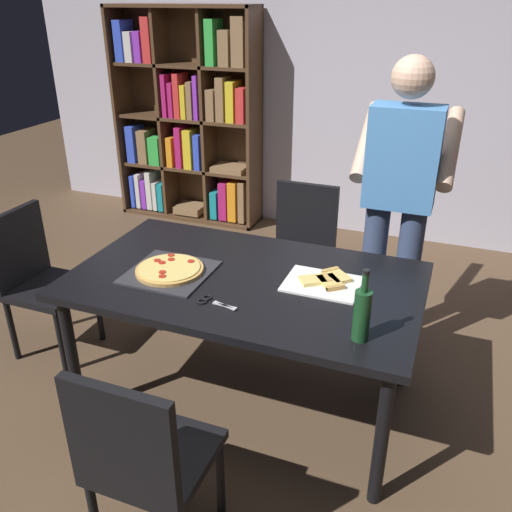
{
  "coord_description": "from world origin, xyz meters",
  "views": [
    {
      "loc": [
        0.9,
        -2.18,
        2.01
      ],
      "look_at": [
        0.0,
        0.15,
        0.8
      ],
      "focal_mm": 37.78,
      "sensor_mm": 36.0,
      "label": 1
    }
  ],
  "objects_px": {
    "chair_left_end": "(37,274)",
    "wine_bottle": "(362,314)",
    "bookshelf": "(189,121)",
    "chair_far_side": "(301,244)",
    "kitchen_scissors": "(212,302)",
    "person_serving_pizza": "(399,196)",
    "dining_table": "(245,289)",
    "chair_near_camera": "(142,456)",
    "pepperoni_pizza_on_tray": "(170,270)"
  },
  "relations": [
    {
      "from": "wine_bottle",
      "to": "kitchen_scissors",
      "type": "height_order",
      "value": "wine_bottle"
    },
    {
      "from": "chair_left_end",
      "to": "pepperoni_pizza_on_tray",
      "type": "relative_size",
      "value": 2.24
    },
    {
      "from": "chair_left_end",
      "to": "bookshelf",
      "type": "distance_m",
      "value": 2.42
    },
    {
      "from": "dining_table",
      "to": "person_serving_pizza",
      "type": "distance_m",
      "value": 1.04
    },
    {
      "from": "chair_left_end",
      "to": "wine_bottle",
      "type": "distance_m",
      "value": 2.04
    },
    {
      "from": "dining_table",
      "to": "chair_left_end",
      "type": "xyz_separation_m",
      "value": [
        -1.35,
        0.0,
        -0.17
      ]
    },
    {
      "from": "chair_near_camera",
      "to": "bookshelf",
      "type": "height_order",
      "value": "bookshelf"
    },
    {
      "from": "chair_left_end",
      "to": "bookshelf",
      "type": "xyz_separation_m",
      "value": [
        -0.19,
        2.37,
        0.43
      ]
    },
    {
      "from": "bookshelf",
      "to": "kitchen_scissors",
      "type": "height_order",
      "value": "bookshelf"
    },
    {
      "from": "dining_table",
      "to": "wine_bottle",
      "type": "xyz_separation_m",
      "value": [
        0.64,
        -0.32,
        0.19
      ]
    },
    {
      "from": "person_serving_pizza",
      "to": "wine_bottle",
      "type": "xyz_separation_m",
      "value": [
        0.02,
        -1.1,
        -0.13
      ]
    },
    {
      "from": "chair_near_camera",
      "to": "wine_bottle",
      "type": "relative_size",
      "value": 2.85
    },
    {
      "from": "kitchen_scissors",
      "to": "chair_far_side",
      "type": "bearing_deg",
      "value": 87.82
    },
    {
      "from": "chair_left_end",
      "to": "pepperoni_pizza_on_tray",
      "type": "height_order",
      "value": "chair_left_end"
    },
    {
      "from": "chair_near_camera",
      "to": "wine_bottle",
      "type": "xyz_separation_m",
      "value": [
        0.64,
        0.67,
        0.36
      ]
    },
    {
      "from": "chair_left_end",
      "to": "pepperoni_pizza_on_tray",
      "type": "distance_m",
      "value": 1.01
    },
    {
      "from": "kitchen_scissors",
      "to": "person_serving_pizza",
      "type": "bearing_deg",
      "value": 57.78
    },
    {
      "from": "chair_far_side",
      "to": "pepperoni_pizza_on_tray",
      "type": "bearing_deg",
      "value": -108.83
    },
    {
      "from": "dining_table",
      "to": "bookshelf",
      "type": "height_order",
      "value": "bookshelf"
    },
    {
      "from": "bookshelf",
      "to": "pepperoni_pizza_on_tray",
      "type": "bearing_deg",
      "value": -64.73
    },
    {
      "from": "dining_table",
      "to": "bookshelf",
      "type": "bearing_deg",
      "value": 122.92
    },
    {
      "from": "chair_left_end",
      "to": "pepperoni_pizza_on_tray",
      "type": "xyz_separation_m",
      "value": [
        0.98,
        -0.1,
        0.25
      ]
    },
    {
      "from": "dining_table",
      "to": "chair_left_end",
      "type": "relative_size",
      "value": 1.91
    },
    {
      "from": "pepperoni_pizza_on_tray",
      "to": "chair_near_camera",
      "type": "bearing_deg",
      "value": -67.54
    },
    {
      "from": "chair_far_side",
      "to": "chair_left_end",
      "type": "xyz_separation_m",
      "value": [
        -1.35,
        -0.99,
        0.0
      ]
    },
    {
      "from": "chair_left_end",
      "to": "person_serving_pizza",
      "type": "relative_size",
      "value": 0.51
    },
    {
      "from": "bookshelf",
      "to": "person_serving_pizza",
      "type": "bearing_deg",
      "value": -36.62
    },
    {
      "from": "dining_table",
      "to": "chair_near_camera",
      "type": "relative_size",
      "value": 1.91
    },
    {
      "from": "pepperoni_pizza_on_tray",
      "to": "wine_bottle",
      "type": "distance_m",
      "value": 1.04
    },
    {
      "from": "bookshelf",
      "to": "wine_bottle",
      "type": "relative_size",
      "value": 6.17
    },
    {
      "from": "dining_table",
      "to": "chair_near_camera",
      "type": "height_order",
      "value": "chair_near_camera"
    },
    {
      "from": "chair_near_camera",
      "to": "bookshelf",
      "type": "xyz_separation_m",
      "value": [
        -1.54,
        3.37,
        0.43
      ]
    },
    {
      "from": "wine_bottle",
      "to": "chair_near_camera",
      "type": "bearing_deg",
      "value": -133.55
    },
    {
      "from": "chair_far_side",
      "to": "person_serving_pizza",
      "type": "bearing_deg",
      "value": -19.65
    },
    {
      "from": "chair_near_camera",
      "to": "wine_bottle",
      "type": "bearing_deg",
      "value": 46.45
    },
    {
      "from": "dining_table",
      "to": "kitchen_scissors",
      "type": "bearing_deg",
      "value": -99.76
    },
    {
      "from": "person_serving_pizza",
      "to": "pepperoni_pizza_on_tray",
      "type": "distance_m",
      "value": 1.34
    },
    {
      "from": "chair_left_end",
      "to": "chair_far_side",
      "type": "bearing_deg",
      "value": 36.4
    },
    {
      "from": "bookshelf",
      "to": "person_serving_pizza",
      "type": "relative_size",
      "value": 1.11
    },
    {
      "from": "bookshelf",
      "to": "wine_bottle",
      "type": "xyz_separation_m",
      "value": [
        2.17,
        -2.7,
        -0.07
      ]
    },
    {
      "from": "chair_near_camera",
      "to": "wine_bottle",
      "type": "distance_m",
      "value": 0.99
    },
    {
      "from": "dining_table",
      "to": "pepperoni_pizza_on_tray",
      "type": "distance_m",
      "value": 0.39
    },
    {
      "from": "chair_far_side",
      "to": "chair_left_end",
      "type": "relative_size",
      "value": 1.0
    },
    {
      "from": "chair_near_camera",
      "to": "pepperoni_pizza_on_tray",
      "type": "bearing_deg",
      "value": 112.46
    },
    {
      "from": "bookshelf",
      "to": "chair_left_end",
      "type": "bearing_deg",
      "value": -85.44
    },
    {
      "from": "chair_left_end",
      "to": "chair_near_camera",
      "type": "bearing_deg",
      "value": -36.4
    },
    {
      "from": "dining_table",
      "to": "person_serving_pizza",
      "type": "xyz_separation_m",
      "value": [
        0.62,
        0.77,
        0.32
      ]
    },
    {
      "from": "bookshelf",
      "to": "wine_bottle",
      "type": "bearing_deg",
      "value": -51.16
    },
    {
      "from": "person_serving_pizza",
      "to": "kitchen_scissors",
      "type": "relative_size",
      "value": 8.87
    },
    {
      "from": "bookshelf",
      "to": "kitchen_scissors",
      "type": "bearing_deg",
      "value": -60.74
    }
  ]
}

